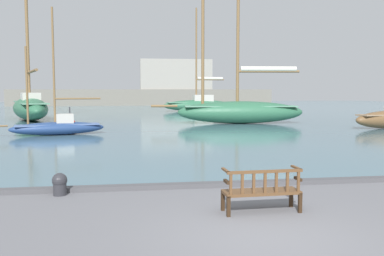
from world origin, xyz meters
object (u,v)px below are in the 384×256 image
at_px(sailboat_far_port, 240,110).
at_px(channel_buoy, 70,126).
at_px(park_bench, 262,190).
at_px(mooring_bollard, 60,184).
at_px(sailboat_outer_port, 30,107).
at_px(sailboat_mid_port, 199,104).
at_px(sailboat_nearest_port, 58,126).

height_order(sailboat_far_port, channel_buoy, sailboat_far_port).
bearing_deg(park_bench, mooring_bollard, 154.42).
xyz_separation_m(sailboat_outer_port, sailboat_mid_port, (15.99, 12.08, -0.19)).
distance_m(sailboat_far_port, mooring_bollard, 22.12).
bearing_deg(mooring_bollard, sailboat_mid_port, 75.83).
height_order(park_bench, mooring_bollard, park_bench).
xyz_separation_m(park_bench, sailboat_nearest_port, (-6.57, 15.68, 0.10)).
bearing_deg(mooring_bollard, channel_buoy, 96.53).
bearing_deg(park_bench, channel_buoy, 109.74).
height_order(sailboat_nearest_port, mooring_bollard, sailboat_nearest_port).
relative_size(mooring_bollard, channel_buoy, 0.37).
bearing_deg(sailboat_mid_port, sailboat_far_port, -89.72).
bearing_deg(mooring_bollard, sailboat_nearest_port, 99.13).
xyz_separation_m(sailboat_far_port, channel_buoy, (-11.43, -5.01, -0.63)).
bearing_deg(sailboat_far_port, sailboat_outer_port, 158.76).
xyz_separation_m(sailboat_outer_port, mooring_bollard, (6.35, -26.10, -0.85)).
bearing_deg(sailboat_far_port, channel_buoy, -156.33).
bearing_deg(sailboat_far_port, sailboat_mid_port, 90.28).
distance_m(sailboat_nearest_port, mooring_bollard, 13.76).
relative_size(sailboat_nearest_port, sailboat_mid_port, 0.59).
height_order(sailboat_far_port, mooring_bollard, sailboat_far_port).
bearing_deg(sailboat_outer_port, mooring_bollard, -76.33).
distance_m(sailboat_mid_port, channel_buoy, 25.95).
distance_m(sailboat_outer_port, sailboat_far_port, 17.25).
distance_m(park_bench, sailboat_mid_port, 40.62).
relative_size(sailboat_nearest_port, mooring_bollard, 12.63).
bearing_deg(sailboat_outer_port, sailboat_far_port, -21.24).
distance_m(sailboat_far_port, sailboat_nearest_port, 13.47).
bearing_deg(park_bench, sailboat_mid_port, 82.56).
bearing_deg(park_bench, sailboat_nearest_port, 112.71).
xyz_separation_m(sailboat_far_port, mooring_bollard, (-9.73, -19.85, -0.81)).
relative_size(sailboat_outer_port, mooring_bollard, 22.41).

